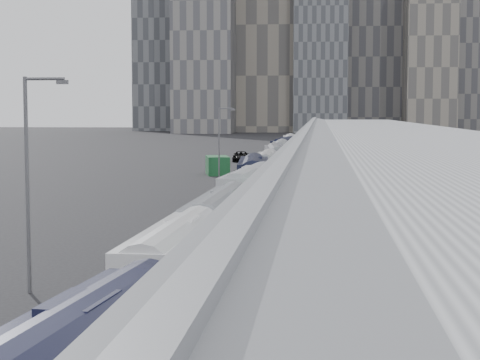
# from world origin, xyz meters

# --- Properties ---
(sidewalk) EXTENTS (10.00, 170.00, 0.12)m
(sidewalk) POSITION_xyz_m (9.00, 55.00, 0.06)
(sidewalk) COLOR gray
(sidewalk) RESTS_ON ground
(lane_line) EXTENTS (0.12, 160.00, 0.02)m
(lane_line) POSITION_xyz_m (-1.50, 55.00, 0.01)
(lane_line) COLOR gold
(lane_line) RESTS_ON ground
(depot) EXTENTS (12.45, 160.40, 7.20)m
(depot) POSITION_xyz_m (12.99, 55.00, 3.51)
(depot) COLOR gray
(depot) RESTS_ON ground
(skyline) EXTENTS (145.00, 64.00, 120.00)m
(skyline) POSITION_xyz_m (-2.90, 324.16, 50.85)
(skyline) COLOR slate
(skyline) RESTS_ON ground
(bus_2) EXTENTS (2.83, 12.29, 3.57)m
(bus_2) POSITION_xyz_m (1.91, 35.35, 1.51)
(bus_2) COLOR white
(bus_2) RESTS_ON ground
(bus_3) EXTENTS (2.90, 12.65, 3.68)m
(bus_3) POSITION_xyz_m (2.35, 46.95, 1.55)
(bus_3) COLOR gray
(bus_3) RESTS_ON ground
(bus_4) EXTENTS (3.69, 13.58, 3.92)m
(bus_4) POSITION_xyz_m (2.66, 63.02, 1.66)
(bus_4) COLOR #B8BBC3
(bus_4) RESTS_ON ground
(bus_5) EXTENTS (3.63, 13.59, 3.93)m
(bus_5) POSITION_xyz_m (1.71, 77.09, 1.66)
(bus_5) COLOR black
(bus_5) RESTS_ON ground
(bus_6) EXTENTS (2.93, 12.92, 3.76)m
(bus_6) POSITION_xyz_m (2.22, 89.65, 1.59)
(bus_6) COLOR silver
(bus_6) RESTS_ON ground
(bus_7) EXTENTS (3.95, 13.77, 3.97)m
(bus_7) POSITION_xyz_m (2.46, 102.79, 1.68)
(bus_7) COLOR slate
(bus_7) RESTS_ON ground
(bus_8) EXTENTS (3.16, 13.45, 3.91)m
(bus_8) POSITION_xyz_m (2.30, 119.72, 1.65)
(bus_8) COLOR #92959B
(bus_8) RESTS_ON ground
(bus_9) EXTENTS (4.04, 13.65, 3.93)m
(bus_9) POSITION_xyz_m (2.28, 131.91, 1.66)
(bus_9) COLOR black
(bus_9) RESTS_ON ground
(bus_10) EXTENTS (3.42, 13.74, 3.98)m
(bus_10) POSITION_xyz_m (2.73, 146.28, 1.68)
(bus_10) COLOR silver
(bus_10) RESTS_ON ground
(tree_1) EXTENTS (2.02, 2.02, 4.89)m
(tree_1) POSITION_xyz_m (5.79, 29.94, 3.85)
(tree_1) COLOR black
(tree_1) RESTS_ON ground
(tree_2) EXTENTS (2.93, 2.93, 5.20)m
(tree_2) POSITION_xyz_m (5.34, 55.28, 3.73)
(tree_2) COLOR black
(tree_2) RESTS_ON ground
(tree_3) EXTENTS (2.32, 2.32, 4.65)m
(tree_3) POSITION_xyz_m (5.64, 82.12, 3.47)
(tree_3) COLOR black
(tree_3) RESTS_ON ground
(tree_4) EXTENTS (1.17, 1.17, 4.28)m
(tree_4) POSITION_xyz_m (6.22, 105.33, 3.57)
(tree_4) COLOR black
(tree_4) RESTS_ON ground
(street_lamp_near) EXTENTS (2.04, 0.22, 9.72)m
(street_lamp_near) POSITION_xyz_m (-4.99, 37.12, 5.56)
(street_lamp_near) COLOR #59595E
(street_lamp_near) RESTS_ON ground
(street_lamp_far) EXTENTS (2.04, 0.22, 8.61)m
(street_lamp_far) POSITION_xyz_m (-3.92, 97.47, 4.99)
(street_lamp_far) COLOR #59595E
(street_lamp_far) RESTS_ON ground
(shipping_container) EXTENTS (3.82, 5.78, 2.39)m
(shipping_container) POSITION_xyz_m (-5.24, 104.80, 1.20)
(shipping_container) COLOR #164A26
(shipping_container) RESTS_ON ground
(suv) EXTENTS (3.28, 6.21, 1.66)m
(suv) POSITION_xyz_m (-4.86, 132.01, 0.83)
(suv) COLOR black
(suv) RESTS_ON ground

